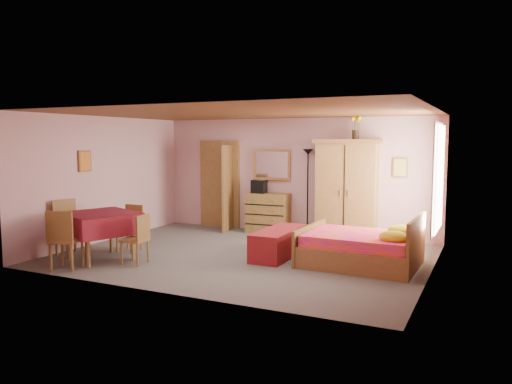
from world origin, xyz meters
The scene contains 23 objects.
floor centered at (0.00, 0.00, 0.00)m, with size 6.50×6.50×0.00m, color #625D57.
ceiling centered at (0.00, 0.00, 2.60)m, with size 6.50×6.50×0.00m, color brown.
wall_back centered at (0.00, 2.50, 1.30)m, with size 6.50×0.10×2.60m, color #CC9495.
wall_front centered at (0.00, -2.50, 1.30)m, with size 6.50×0.10×2.60m, color #CC9495.
wall_left centered at (-3.25, 0.00, 1.30)m, with size 0.10×5.00×2.60m, color #CC9495.
wall_right centered at (3.25, 0.00, 1.30)m, with size 0.10×5.00×2.60m, color #CC9495.
doorway centered at (-1.90, 2.47, 1.02)m, with size 1.06×0.12×2.15m, color #9E6B35.
window centered at (3.21, 1.20, 1.45)m, with size 0.08×1.40×1.95m, color white.
picture_left centered at (-3.22, -0.60, 1.70)m, with size 0.04×0.32×0.42m, color orange.
picture_back centered at (2.35, 2.47, 1.55)m, with size 0.30×0.04×0.40m, color #D8BF59.
chest_of_drawers centered at (-0.52, 2.23, 0.45)m, with size 0.96×0.48×0.91m, color olive.
wall_mirror centered at (-0.52, 2.44, 1.55)m, with size 0.89×0.05×0.71m, color white.
stereo centered at (-0.74, 2.22, 1.06)m, with size 0.32×0.23×0.30m, color black.
floor_lamp centered at (0.40, 2.33, 0.96)m, with size 0.24×0.24×1.92m, color black.
wardrobe centered at (1.31, 2.22, 1.07)m, with size 1.36×0.70×2.13m, color #A77138.
sunflower_vase centered at (1.46, 2.24, 2.39)m, with size 0.21×0.21×0.51m, color yellow.
bed centered at (2.10, 0.21, 0.44)m, with size 1.91×1.51×0.89m, color #E9169A.
bench centered at (0.61, 0.19, 0.25)m, with size 0.55×1.50×0.50m, color maroon.
dining_table centered at (-2.16, -1.37, 0.42)m, with size 1.15×1.15×0.84m, color maroon.
chair_south centered at (-2.22, -2.10, 0.49)m, with size 0.45×0.45×0.98m, color olive.
chair_north centered at (-2.15, -0.61, 0.44)m, with size 0.40×0.40×0.87m, color #AD763A.
chair_west centered at (-2.89, -1.35, 0.51)m, with size 0.46×0.46×1.02m, color #936031.
chair_east centered at (-1.41, -1.36, 0.43)m, with size 0.39×0.39×0.85m, color olive.
Camera 1 is at (4.07, -8.04, 2.12)m, focal length 35.00 mm.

